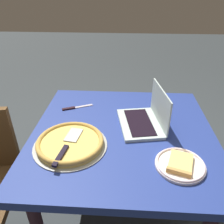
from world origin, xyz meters
TOP-DOWN VIEW (x-y plane):
  - ground_plane at (0.00, 0.00)m, footprint 12.00×12.00m
  - dining_table at (0.00, 0.00)m, footprint 1.03×1.05m
  - laptop at (0.08, -0.13)m, footprint 0.37×0.29m
  - pizza_plate at (-0.27, -0.27)m, footprint 0.23×0.23m
  - pizza_tray at (-0.15, 0.28)m, footprint 0.39×0.39m
  - table_knife at (0.24, 0.34)m, footprint 0.10×0.20m

SIDE VIEW (x-z plane):
  - ground_plane at x=0.00m, z-range 0.00..0.00m
  - dining_table at x=0.00m, z-range 0.27..0.97m
  - table_knife at x=0.24m, z-range 0.70..0.71m
  - pizza_plate at x=-0.27m, z-range 0.70..0.74m
  - pizza_tray at x=-0.15m, z-range 0.70..0.75m
  - laptop at x=0.08m, z-range 0.64..0.87m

